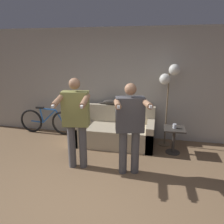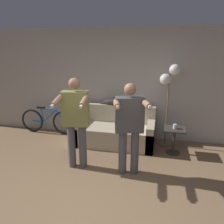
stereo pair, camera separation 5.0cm
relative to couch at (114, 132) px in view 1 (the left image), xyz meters
name	(u,v)px [view 1 (the left image)]	position (x,y,z in m)	size (l,w,h in m)	color
ground_plane	(88,208)	(0.07, -2.21, -0.28)	(16.00, 16.00, 0.00)	#846647
wall_back	(122,84)	(0.07, 0.52, 1.02)	(10.00, 0.05, 2.60)	#B7B2A8
couch	(114,132)	(0.00, 0.00, 0.00)	(1.79, 0.84, 0.84)	beige
person_left	(76,118)	(-0.45, -1.19, 0.68)	(0.59, 0.73, 1.65)	#56565B
person_right	(130,123)	(0.50, -1.19, 0.65)	(0.64, 0.76, 1.59)	#56565B
cat	(112,102)	(-0.13, 0.31, 0.63)	(0.54, 0.13, 0.15)	#3D3833
floor_lamp	(169,80)	(1.15, 0.17, 1.20)	(0.41, 0.27, 1.82)	#756047
side_table	(174,135)	(1.30, -0.21, 0.11)	(0.43, 0.43, 0.55)	#38332D
cup	(175,126)	(1.30, -0.22, 0.32)	(0.08, 0.08, 0.09)	silver
bicycle	(47,121)	(-1.83, 0.26, 0.05)	(1.51, 0.07, 0.70)	black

